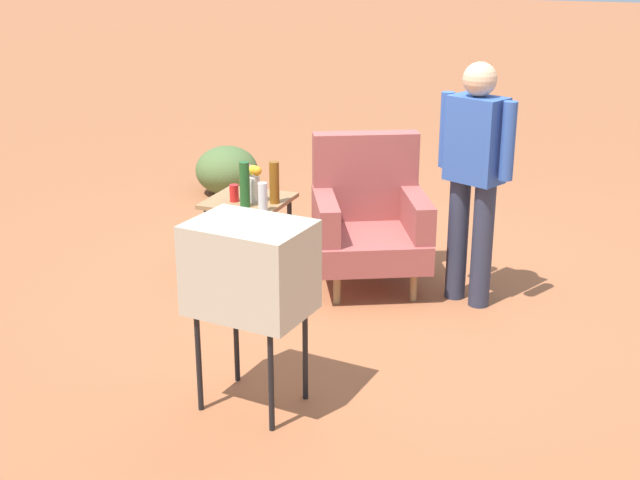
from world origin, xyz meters
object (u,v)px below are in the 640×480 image
at_px(side_table, 249,210).
at_px(bottle_wine_green, 245,184).
at_px(tv_on_stand, 250,269).
at_px(person_standing, 474,170).
at_px(bottle_short_clear, 263,197).
at_px(bottle_tall_amber, 274,183).
at_px(soda_can_red, 234,193).
at_px(flower_vase, 253,181).
at_px(armchair, 369,217).

distance_m(side_table, bottle_wine_green, 0.31).
distance_m(tv_on_stand, person_standing, 1.96).
bearing_deg(person_standing, bottle_short_clear, -165.31).
relative_size(tv_on_stand, person_standing, 0.63).
bearing_deg(bottle_tall_amber, bottle_short_clear, -89.64).
height_order(tv_on_stand, bottle_wine_green, tv_on_stand).
bearing_deg(soda_can_red, flower_vase, 22.04).
xyz_separation_m(armchair, side_table, (-0.84, -0.22, 0.02)).
relative_size(person_standing, bottle_tall_amber, 5.47).
xyz_separation_m(bottle_wine_green, bottle_tall_amber, (0.16, 0.15, -0.01)).
relative_size(side_table, bottle_tall_amber, 2.00).
distance_m(side_table, soda_can_red, 0.19).
bearing_deg(armchair, bottle_short_clear, -144.86).
height_order(person_standing, bottle_short_clear, person_standing).
bearing_deg(bottle_tall_amber, bottle_wine_green, -135.83).
distance_m(bottle_short_clear, flower_vase, 0.25).
distance_m(armchair, tv_on_stand, 1.89).
bearing_deg(flower_vase, bottle_tall_amber, 5.77).
relative_size(person_standing, flower_vase, 6.19).
height_order(side_table, bottle_tall_amber, bottle_tall_amber).
relative_size(armchair, bottle_tall_amber, 3.53).
xyz_separation_m(side_table, soda_can_red, (-0.07, -0.09, 0.15)).
relative_size(side_table, soda_can_red, 4.93).
relative_size(bottle_short_clear, bottle_tall_amber, 0.67).
xyz_separation_m(armchair, bottle_wine_green, (-0.78, -0.39, 0.26)).
bearing_deg(bottle_wine_green, bottle_tall_amber, 44.17).
height_order(tv_on_stand, bottle_tall_amber, tv_on_stand).
bearing_deg(bottle_wine_green, person_standing, 11.55).
relative_size(armchair, side_table, 1.76).
height_order(armchair, flower_vase, armchair).
bearing_deg(soda_can_red, person_standing, 7.82).
bearing_deg(bottle_wine_green, bottle_short_clear, -16.47).
xyz_separation_m(armchair, soda_can_red, (-0.91, -0.31, 0.16)).
bearing_deg(flower_vase, person_standing, 6.55).
relative_size(bottle_wine_green, soda_can_red, 2.62).
height_order(side_table, bottle_wine_green, bottle_wine_green).
relative_size(tv_on_stand, bottle_tall_amber, 3.43).
bearing_deg(person_standing, bottle_tall_amber, -173.36).
height_order(bottle_short_clear, soda_can_red, bottle_short_clear).
bearing_deg(armchair, tv_on_stand, -90.85).
height_order(armchair, soda_can_red, armchair).
bearing_deg(bottle_short_clear, bottle_tall_amber, 90.36).
relative_size(bottle_wine_green, bottle_tall_amber, 1.07).
distance_m(bottle_wine_green, bottle_tall_amber, 0.22).
relative_size(armchair, soda_can_red, 8.69).
relative_size(bottle_short_clear, soda_can_red, 1.64).
distance_m(tv_on_stand, bottle_short_clear, 1.55).
bearing_deg(tv_on_stand, armchair, 89.15).
relative_size(tv_on_stand, soda_can_red, 8.44).
xyz_separation_m(armchair, tv_on_stand, (-0.03, -1.87, 0.28)).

